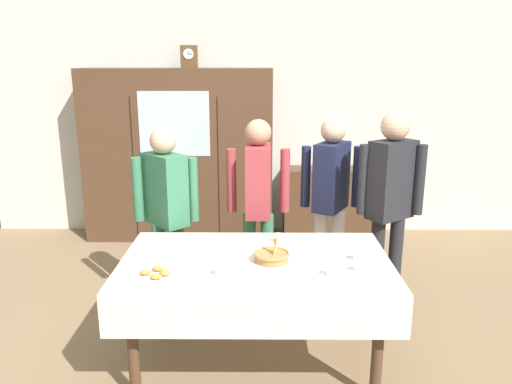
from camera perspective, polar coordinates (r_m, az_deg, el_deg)
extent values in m
plane|color=#846B4C|center=(3.79, -0.02, -17.37)|extent=(12.00, 12.00, 0.00)
cube|color=silver|center=(5.90, 0.17, 8.34)|extent=(6.40, 0.10, 2.70)
cylinder|color=#4C3321|center=(3.20, -14.06, -16.75)|extent=(0.07, 0.07, 0.74)
cylinder|color=#4C3321|center=(3.19, 13.90, -16.86)|extent=(0.07, 0.07, 0.74)
cylinder|color=#4C3321|center=(3.84, -11.30, -10.94)|extent=(0.07, 0.07, 0.74)
cylinder|color=#4C3321|center=(3.83, 11.33, -11.00)|extent=(0.07, 0.07, 0.74)
cube|color=silver|center=(3.27, -0.05, -8.02)|extent=(1.76, 1.03, 0.03)
cube|color=silver|center=(2.86, -0.13, -14.55)|extent=(1.76, 0.01, 0.24)
cube|color=#4C3321|center=(5.73, -8.90, 4.18)|extent=(2.13, 0.45, 1.95)
cube|color=silver|center=(5.45, -9.45, 7.75)|extent=(0.77, 0.01, 0.70)
cube|color=black|center=(5.63, -13.95, 2.71)|extent=(0.01, 0.01, 1.56)
cube|color=black|center=(5.47, -4.38, 2.76)|extent=(0.01, 0.01, 1.56)
cube|color=brown|center=(5.61, -7.73, 15.24)|extent=(0.18, 0.10, 0.24)
cylinder|color=white|center=(5.56, -7.82, 15.53)|extent=(0.11, 0.01, 0.11)
cube|color=black|center=(5.56, -7.84, 15.69)|extent=(0.00, 0.00, 0.04)
cube|color=black|center=(5.55, -7.62, 15.54)|extent=(0.05, 0.00, 0.00)
cube|color=#4C3321|center=(5.90, 8.76, -1.16)|extent=(1.13, 0.35, 0.82)
cube|color=#664C7A|center=(5.80, 8.92, 2.89)|extent=(0.17, 0.21, 0.04)
cube|color=#2D5184|center=(5.79, 8.93, 3.17)|extent=(0.16, 0.20, 0.02)
cube|color=#3D754C|center=(5.79, 8.94, 3.41)|extent=(0.15, 0.18, 0.03)
cylinder|color=white|center=(3.03, -4.01, -9.55)|extent=(0.13, 0.13, 0.01)
cylinder|color=white|center=(3.02, -4.02, -9.00)|extent=(0.08, 0.08, 0.05)
torus|color=white|center=(3.02, -3.29, -8.96)|extent=(0.04, 0.01, 0.04)
cylinder|color=#47230F|center=(3.01, -4.03, -8.63)|extent=(0.06, 0.06, 0.01)
cylinder|color=white|center=(3.14, 12.09, -8.97)|extent=(0.13, 0.13, 0.01)
cylinder|color=white|center=(3.13, 12.12, -8.44)|extent=(0.08, 0.08, 0.05)
torus|color=white|center=(3.13, 12.81, -8.38)|extent=(0.04, 0.01, 0.04)
cylinder|color=#47230F|center=(3.12, 12.14, -8.08)|extent=(0.06, 0.06, 0.01)
cylinder|color=white|center=(3.55, 2.61, -5.80)|extent=(0.13, 0.13, 0.01)
cylinder|color=white|center=(3.54, 2.62, -5.32)|extent=(0.08, 0.08, 0.05)
torus|color=white|center=(3.54, 3.24, -5.28)|extent=(0.04, 0.01, 0.04)
cylinder|color=#47230F|center=(3.53, 2.62, -5.00)|extent=(0.06, 0.06, 0.01)
cylinder|color=white|center=(3.05, 8.81, -9.54)|extent=(0.13, 0.13, 0.01)
cylinder|color=white|center=(3.04, 8.84, -9.00)|extent=(0.08, 0.08, 0.05)
torus|color=white|center=(3.04, 9.56, -8.94)|extent=(0.04, 0.01, 0.04)
cylinder|color=#47230F|center=(3.03, 8.85, -8.63)|extent=(0.06, 0.06, 0.01)
cylinder|color=white|center=(3.31, 11.82, -7.69)|extent=(0.13, 0.13, 0.01)
cylinder|color=white|center=(3.30, 11.85, -7.18)|extent=(0.08, 0.08, 0.05)
torus|color=white|center=(3.30, 12.50, -7.12)|extent=(0.04, 0.01, 0.04)
cylinder|color=#47230F|center=(3.29, 11.87, -6.84)|extent=(0.06, 0.06, 0.01)
cylinder|color=#9E7542|center=(3.23, 1.82, -7.56)|extent=(0.22, 0.22, 0.05)
torus|color=#9E7542|center=(3.22, 1.82, -7.15)|extent=(0.24, 0.24, 0.02)
cylinder|color=tan|center=(3.19, 2.31, -6.41)|extent=(0.04, 0.04, 0.12)
cylinder|color=tan|center=(3.20, 2.37, -6.32)|extent=(0.02, 0.02, 0.12)
cylinder|color=tan|center=(3.21, 2.30, -6.22)|extent=(0.03, 0.04, 0.12)
cylinder|color=white|center=(3.07, -11.55, -9.50)|extent=(0.28, 0.28, 0.01)
ellipsoid|color=#BC7F3D|center=(3.04, -10.50, -9.19)|extent=(0.07, 0.05, 0.04)
ellipsoid|color=#BC7F3D|center=(3.11, -11.28, -8.64)|extent=(0.07, 0.05, 0.04)
ellipsoid|color=#BC7F3D|center=(3.07, -12.68, -9.05)|extent=(0.07, 0.05, 0.04)
ellipsoid|color=#BC7F3D|center=(3.00, -11.50, -9.54)|extent=(0.07, 0.05, 0.04)
cube|color=silver|center=(3.26, 7.05, -7.83)|extent=(0.10, 0.01, 0.00)
ellipsoid|color=silver|center=(3.27, 8.02, -7.79)|extent=(0.03, 0.02, 0.01)
cube|color=silver|center=(3.40, 4.29, -6.79)|extent=(0.10, 0.01, 0.00)
ellipsoid|color=silver|center=(3.40, 5.22, -6.76)|extent=(0.03, 0.02, 0.01)
cylinder|color=#33704C|center=(4.27, -0.77, -7.64)|extent=(0.11, 0.11, 0.78)
cylinder|color=#33704C|center=(4.27, 1.26, -7.64)|extent=(0.11, 0.11, 0.78)
cube|color=#933338|center=(4.05, 0.25, 1.32)|extent=(0.21, 0.36, 0.59)
sphere|color=tan|center=(3.98, 0.26, 6.91)|extent=(0.21, 0.21, 0.21)
cylinder|color=#933338|center=(4.06, -2.85, 1.32)|extent=(0.08, 0.08, 0.53)
cylinder|color=#933338|center=(4.06, 3.36, 1.31)|extent=(0.08, 0.08, 0.53)
cylinder|color=#232328|center=(4.19, 13.71, -8.24)|extent=(0.11, 0.11, 0.82)
cylinder|color=#232328|center=(4.22, 15.71, -8.17)|extent=(0.11, 0.11, 0.82)
cube|color=#232328|center=(3.98, 15.39, 1.36)|extent=(0.41, 0.37, 0.62)
sphere|color=tan|center=(3.91, 15.82, 7.34)|extent=(0.22, 0.22, 0.22)
cylinder|color=#232328|center=(3.93, 12.29, 1.39)|extent=(0.08, 0.08, 0.55)
cylinder|color=#232328|center=(4.05, 18.40, 1.34)|extent=(0.08, 0.08, 0.55)
cylinder|color=#33704C|center=(4.19, -11.02, -8.54)|extent=(0.11, 0.11, 0.76)
cylinder|color=#33704C|center=(4.16, -8.98, -8.60)|extent=(0.11, 0.11, 0.76)
cube|color=#33704C|center=(3.96, -10.43, 0.29)|extent=(0.39, 0.40, 0.57)
sphere|color=tan|center=(3.88, -10.70, 5.84)|extent=(0.21, 0.21, 0.21)
cylinder|color=#33704C|center=(4.00, -13.53, 0.30)|extent=(0.08, 0.08, 0.51)
cylinder|color=#33704C|center=(3.92, -7.28, 0.29)|extent=(0.08, 0.08, 0.51)
cylinder|color=silver|center=(4.45, 7.41, -6.78)|extent=(0.11, 0.11, 0.78)
cylinder|color=silver|center=(4.48, 9.33, -6.76)|extent=(0.11, 0.11, 0.78)
cube|color=#191E38|center=(4.26, 8.72, 1.76)|extent=(0.35, 0.41, 0.58)
sphere|color=tan|center=(4.19, 8.93, 7.05)|extent=(0.21, 0.21, 0.21)
cylinder|color=#191E38|center=(4.24, 5.77, 1.77)|extent=(0.08, 0.08, 0.52)
cylinder|color=#191E38|center=(4.30, 11.62, 1.74)|extent=(0.08, 0.08, 0.52)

